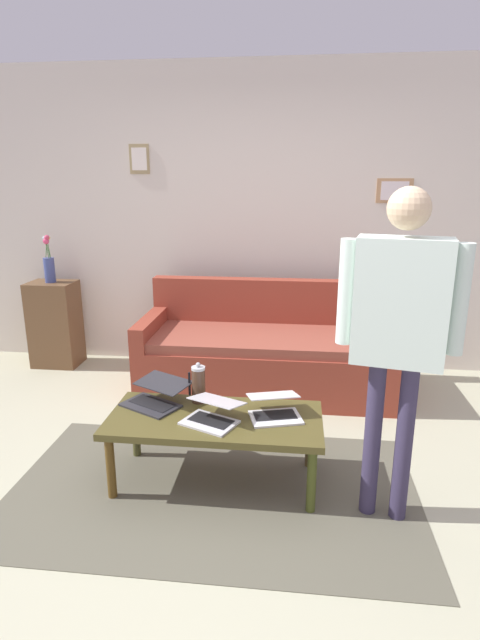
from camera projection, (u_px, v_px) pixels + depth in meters
name	position (u px, v px, depth m)	size (l,w,h in m)	color
ground_plane	(231.00, 496.00, 2.82)	(7.68, 7.68, 0.00)	#B0AF91
area_rug	(213.00, 490.00, 2.87)	(2.32, 1.37, 0.01)	#5A5747
back_wall	(262.00, 221.00, 4.56)	(7.04, 0.11, 2.70)	beige
couch	(266.00, 353.00, 4.20)	(2.04, 0.85, 0.88)	brown
coffee_table	(215.00, 424.00, 2.86)	(1.22, 0.56, 0.42)	#4C441E
laptop_left	(274.00, 410.00, 2.85)	(0.35, 0.34, 0.13)	silver
laptop_center	(212.00, 415.00, 2.79)	(0.38, 0.37, 0.13)	silver
laptop_right	(155.00, 397.00, 3.00)	(0.44, 0.44, 0.13)	#28282D
french_press	(198.00, 384.00, 3.01)	(0.10, 0.08, 0.26)	#4C3323
side_shelf	(55.00, 324.00, 4.72)	(0.42, 0.32, 0.80)	brown
flower_vase	(49.00, 266.00, 4.56)	(0.10, 0.10, 0.44)	#3D4986
person_standing	(399.00, 318.00, 2.38)	(0.59, 0.27, 1.69)	#362F4A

